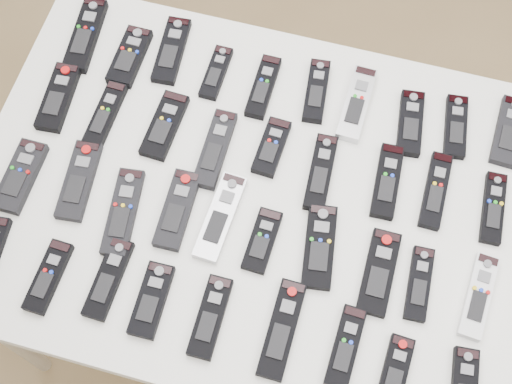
% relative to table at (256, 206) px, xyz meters
% --- Properties ---
extents(ground, '(4.00, 4.00, 0.00)m').
position_rel_table_xyz_m(ground, '(0.01, 0.12, -0.72)').
color(ground, olive).
rests_on(ground, ground).
extents(table, '(1.25, 0.88, 0.78)m').
position_rel_table_xyz_m(table, '(0.00, 0.00, 0.00)').
color(table, white).
rests_on(table, ground).
extents(remote_0, '(0.08, 0.21, 0.02)m').
position_rel_table_xyz_m(remote_0, '(-0.51, 0.30, 0.07)').
color(remote_0, black).
rests_on(remote_0, table).
extents(remote_1, '(0.06, 0.16, 0.02)m').
position_rel_table_xyz_m(remote_1, '(-0.38, 0.27, 0.07)').
color(remote_1, black).
rests_on(remote_1, table).
extents(remote_2, '(0.07, 0.19, 0.02)m').
position_rel_table_xyz_m(remote_2, '(-0.29, 0.31, 0.07)').
color(remote_2, black).
rests_on(remote_2, table).
extents(remote_3, '(0.04, 0.14, 0.02)m').
position_rel_table_xyz_m(remote_3, '(-0.17, 0.28, 0.07)').
color(remote_3, black).
rests_on(remote_3, table).
extents(remote_4, '(0.05, 0.17, 0.02)m').
position_rel_table_xyz_m(remote_4, '(-0.06, 0.27, 0.07)').
color(remote_4, black).
rests_on(remote_4, table).
extents(remote_5, '(0.06, 0.17, 0.02)m').
position_rel_table_xyz_m(remote_5, '(0.07, 0.29, 0.07)').
color(remote_5, black).
rests_on(remote_5, table).
extents(remote_6, '(0.06, 0.19, 0.02)m').
position_rel_table_xyz_m(remote_6, '(0.16, 0.28, 0.07)').
color(remote_6, '#B7B7BC').
rests_on(remote_6, table).
extents(remote_7, '(0.07, 0.17, 0.02)m').
position_rel_table_xyz_m(remote_7, '(0.29, 0.26, 0.07)').
color(remote_7, black).
rests_on(remote_7, table).
extents(remote_8, '(0.06, 0.16, 0.02)m').
position_rel_table_xyz_m(remote_8, '(0.39, 0.28, 0.07)').
color(remote_8, black).
rests_on(remote_8, table).
extents(remote_9, '(0.07, 0.18, 0.02)m').
position_rel_table_xyz_m(remote_9, '(0.51, 0.30, 0.07)').
color(remote_9, black).
rests_on(remote_9, table).
extents(remote_10, '(0.07, 0.18, 0.02)m').
position_rel_table_xyz_m(remote_10, '(-0.51, 0.11, 0.07)').
color(remote_10, black).
rests_on(remote_10, table).
extents(remote_11, '(0.05, 0.17, 0.02)m').
position_rel_table_xyz_m(remote_11, '(-0.39, 0.10, 0.07)').
color(remote_11, black).
rests_on(remote_11, table).
extents(remote_12, '(0.07, 0.17, 0.02)m').
position_rel_table_xyz_m(remote_12, '(-0.25, 0.11, 0.07)').
color(remote_12, black).
rests_on(remote_12, table).
extents(remote_13, '(0.05, 0.19, 0.02)m').
position_rel_table_xyz_m(remote_13, '(-0.12, 0.08, 0.07)').
color(remote_13, black).
rests_on(remote_13, table).
extents(remote_14, '(0.06, 0.14, 0.02)m').
position_rel_table_xyz_m(remote_14, '(0.00, 0.12, 0.07)').
color(remote_14, black).
rests_on(remote_14, table).
extents(remote_15, '(0.06, 0.18, 0.02)m').
position_rel_table_xyz_m(remote_15, '(0.12, 0.09, 0.07)').
color(remote_15, black).
rests_on(remote_15, table).
extents(remote_16, '(0.06, 0.18, 0.02)m').
position_rel_table_xyz_m(remote_16, '(0.27, 0.10, 0.07)').
color(remote_16, black).
rests_on(remote_16, table).
extents(remote_17, '(0.05, 0.18, 0.02)m').
position_rel_table_xyz_m(remote_17, '(0.38, 0.11, 0.07)').
color(remote_17, black).
rests_on(remote_17, table).
extents(remote_18, '(0.05, 0.17, 0.02)m').
position_rel_table_xyz_m(remote_18, '(0.50, 0.10, 0.07)').
color(remote_18, black).
rests_on(remote_18, table).
extents(remote_19, '(0.06, 0.17, 0.02)m').
position_rel_table_xyz_m(remote_19, '(-0.51, -0.10, 0.07)').
color(remote_19, black).
rests_on(remote_19, table).
extents(remote_20, '(0.08, 0.19, 0.02)m').
position_rel_table_xyz_m(remote_20, '(-0.38, -0.07, 0.07)').
color(remote_20, black).
rests_on(remote_20, table).
extents(remote_21, '(0.08, 0.20, 0.02)m').
position_rel_table_xyz_m(remote_21, '(-0.26, -0.12, 0.07)').
color(remote_21, black).
rests_on(remote_21, table).
extents(remote_22, '(0.06, 0.18, 0.02)m').
position_rel_table_xyz_m(remote_22, '(-0.15, -0.08, 0.07)').
color(remote_22, black).
rests_on(remote_22, table).
extents(remote_23, '(0.07, 0.21, 0.02)m').
position_rel_table_xyz_m(remote_23, '(-0.06, -0.07, 0.07)').
color(remote_23, '#B7B7BC').
rests_on(remote_23, table).
extents(remote_24, '(0.06, 0.14, 0.02)m').
position_rel_table_xyz_m(remote_24, '(0.04, -0.10, 0.07)').
color(remote_24, black).
rests_on(remote_24, table).
extents(remote_25, '(0.09, 0.19, 0.02)m').
position_rel_table_xyz_m(remote_25, '(0.16, -0.08, 0.07)').
color(remote_25, black).
rests_on(remote_25, table).
extents(remote_26, '(0.06, 0.18, 0.02)m').
position_rel_table_xyz_m(remote_26, '(0.29, -0.10, 0.07)').
color(remote_26, black).
rests_on(remote_26, table).
extents(remote_27, '(0.05, 0.16, 0.02)m').
position_rel_table_xyz_m(remote_27, '(0.38, -0.11, 0.07)').
color(remote_27, black).
rests_on(remote_27, table).
extents(remote_28, '(0.06, 0.19, 0.02)m').
position_rel_table_xyz_m(remote_28, '(0.50, -0.10, 0.07)').
color(remote_28, silver).
rests_on(remote_28, table).
extents(remote_30, '(0.05, 0.16, 0.02)m').
position_rel_table_xyz_m(remote_30, '(-0.36, -0.29, 0.07)').
color(remote_30, black).
rests_on(remote_30, table).
extents(remote_31, '(0.05, 0.18, 0.02)m').
position_rel_table_xyz_m(remote_31, '(-0.24, -0.27, 0.07)').
color(remote_31, black).
rests_on(remote_31, table).
extents(remote_32, '(0.06, 0.16, 0.02)m').
position_rel_table_xyz_m(remote_32, '(-0.14, -0.29, 0.07)').
color(remote_32, black).
rests_on(remote_32, table).
extents(remote_33, '(0.05, 0.17, 0.02)m').
position_rel_table_xyz_m(remote_33, '(-0.02, -0.29, 0.07)').
color(remote_33, black).
rests_on(remote_33, table).
extents(remote_34, '(0.06, 0.20, 0.02)m').
position_rel_table_xyz_m(remote_34, '(0.13, -0.27, 0.07)').
color(remote_34, black).
rests_on(remote_34, table).
extents(remote_35, '(0.05, 0.17, 0.02)m').
position_rel_table_xyz_m(remote_35, '(0.26, -0.27, 0.07)').
color(remote_35, black).
rests_on(remote_35, table).
extents(remote_36, '(0.06, 0.15, 0.02)m').
position_rel_table_xyz_m(remote_36, '(0.36, -0.30, 0.07)').
color(remote_36, black).
rests_on(remote_36, table).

